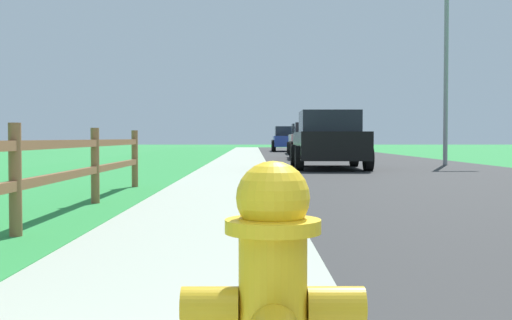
% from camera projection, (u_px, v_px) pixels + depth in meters
% --- Properties ---
extents(ground_plane, '(120.00, 120.00, 0.00)m').
position_uv_depth(ground_plane, '(265.00, 160.00, 25.30)').
color(ground_plane, '#2E8E41').
extents(road_asphalt, '(7.00, 66.00, 0.01)m').
position_uv_depth(road_asphalt, '(348.00, 159.00, 27.31)').
color(road_asphalt, '#2E2E2E').
rests_on(road_asphalt, ground).
extents(curb_concrete, '(6.00, 66.00, 0.01)m').
position_uv_depth(curb_concrete, '(192.00, 159.00, 27.28)').
color(curb_concrete, '#A6AF9C').
rests_on(curb_concrete, ground).
extents(grass_verge, '(5.00, 66.00, 0.00)m').
position_uv_depth(grass_verge, '(156.00, 159.00, 27.27)').
color(grass_verge, '#2E8E41').
rests_on(grass_verge, ground).
extents(fire_hydrant, '(0.47, 0.40, 0.81)m').
position_uv_depth(fire_hydrant, '(273.00, 315.00, 1.67)').
color(fire_hydrant, yellow).
rests_on(fire_hydrant, ground).
extents(rail_fence, '(0.11, 11.70, 1.00)m').
position_uv_depth(rail_fence, '(15.00, 170.00, 5.71)').
color(rail_fence, brown).
rests_on(rail_fence, ground).
extents(parked_suv_black, '(2.09, 4.43, 1.62)m').
position_uv_depth(parked_suv_black, '(329.00, 140.00, 18.58)').
color(parked_suv_black, black).
rests_on(parked_suv_black, ground).
extents(parked_car_red, '(2.30, 4.99, 1.49)m').
position_uv_depth(parked_car_red, '(315.00, 140.00, 27.41)').
color(parked_car_red, maroon).
rests_on(parked_car_red, ground).
extents(parked_car_white, '(2.16, 5.00, 1.61)m').
position_uv_depth(parked_car_white, '(307.00, 139.00, 35.31)').
color(parked_car_white, white).
rests_on(parked_car_white, ground).
extents(parked_car_blue, '(2.08, 4.97, 1.60)m').
position_uv_depth(parked_car_blue, '(288.00, 139.00, 42.48)').
color(parked_car_blue, navy).
rests_on(parked_car_blue, ground).
extents(street_lamp, '(1.17, 0.20, 6.08)m').
position_uv_depth(street_lamp, '(450.00, 51.00, 20.79)').
color(street_lamp, gray).
rests_on(street_lamp, ground).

